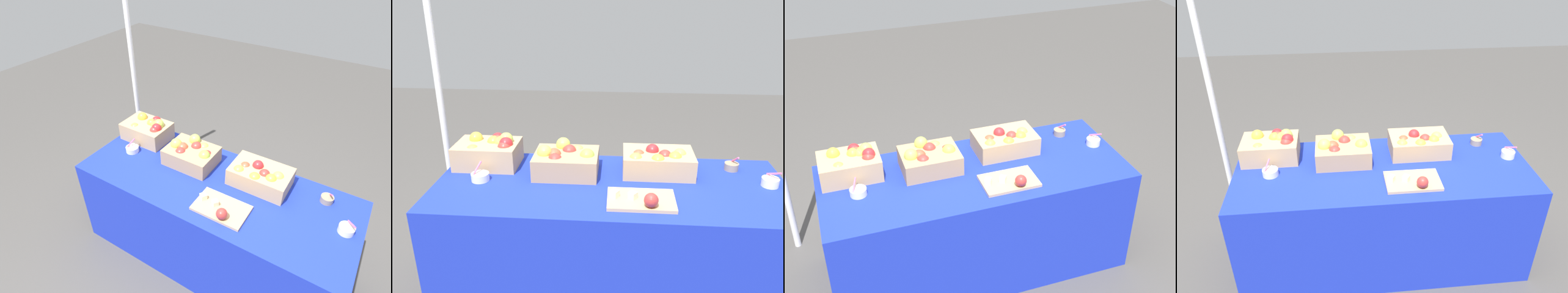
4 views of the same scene
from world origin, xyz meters
TOP-DOWN VIEW (x-y plane):
  - ground_plane at (0.00, 0.00)m, footprint 10.00×10.00m
  - table at (0.00, 0.00)m, footprint 1.90×0.76m
  - apple_crate_left at (-0.72, 0.19)m, footprint 0.36×0.26m
  - apple_crate_middle at (-0.25, 0.12)m, footprint 0.36×0.28m
  - apple_crate_right at (0.26, 0.16)m, footprint 0.39×0.26m
  - cutting_board_front at (0.16, -0.20)m, footprint 0.33×0.22m
  - sample_bowl_near at (0.69, 0.23)m, footprint 0.08×0.08m
  - sample_bowl_mid at (-0.71, -0.02)m, footprint 0.10×0.10m
  - sample_bowl_far at (0.85, 0.04)m, footprint 0.09×0.10m
  - tent_pole at (-1.15, 0.55)m, footprint 0.04×0.04m

SIDE VIEW (x-z plane):
  - ground_plane at x=0.00m, z-range 0.00..0.00m
  - table at x=0.00m, z-range 0.00..0.74m
  - cutting_board_front at x=0.16m, z-range 0.72..0.80m
  - sample_bowl_near at x=0.69m, z-range 0.72..0.81m
  - sample_bowl_mid at x=-0.71m, z-range 0.71..0.81m
  - sample_bowl_far at x=0.85m, z-range 0.72..0.81m
  - apple_crate_right at x=0.26m, z-range 0.73..0.89m
  - apple_crate_middle at x=-0.25m, z-range 0.73..0.91m
  - apple_crate_left at x=-0.72m, z-range 0.73..0.93m
  - tent_pole at x=-1.15m, z-range 0.00..1.91m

